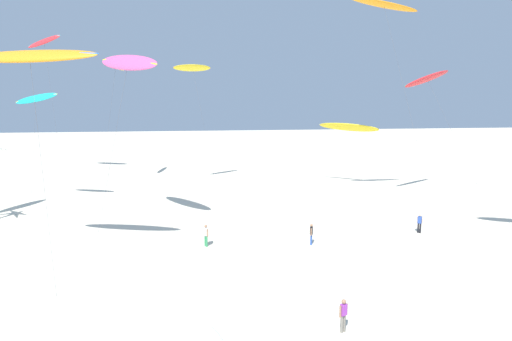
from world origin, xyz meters
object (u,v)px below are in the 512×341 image
flying_kite_3 (193,68)px  flying_kite_10 (427,79)px  person_near_right (343,314)px  person_near_left (311,233)px  flying_kite_4 (29,56)px  person_foreground_walker (420,222)px  flying_kite_5 (36,99)px  flying_kite_2 (349,127)px  flying_kite_8 (384,5)px  flying_kite_7 (128,62)px  person_mid_field (206,235)px  flying_kite_1 (44,41)px  flying_kite_0 (116,66)px

flying_kite_3 → flying_kite_10: 26.91m
person_near_right → person_near_left: bearing=81.1°
flying_kite_3 → flying_kite_4: size_ratio=1.10×
person_foreground_walker → person_near_right: bearing=-130.1°
flying_kite_4 → person_near_right: size_ratio=8.55×
flying_kite_5 → flying_kite_3: bearing=29.4°
flying_kite_2 → flying_kite_8: 15.75m
flying_kite_3 → flying_kite_10: bearing=-23.7°
flying_kite_2 → flying_kite_7: size_ratio=0.56×
person_near_right → flying_kite_3: bearing=100.3°
flying_kite_5 → flying_kite_8: size_ratio=0.57×
flying_kite_3 → flying_kite_8: (18.31, -13.03, 5.18)m
flying_kite_3 → flying_kite_10: size_ratio=1.06×
person_near_left → person_mid_field: 7.86m
flying_kite_3 → flying_kite_5: flying_kite_3 is taller
flying_kite_1 → flying_kite_2: (38.59, -12.53, -11.11)m
flying_kite_4 → flying_kite_8: size_ratio=0.67×
flying_kite_0 → flying_kite_10: flying_kite_0 is taller
flying_kite_5 → person_near_left: size_ratio=7.27×
flying_kite_0 → flying_kite_1: bearing=149.3°
flying_kite_7 → flying_kite_1: bearing=117.8°
flying_kite_2 → person_near_left: flying_kite_2 is taller
flying_kite_3 → person_mid_field: bearing=-88.5°
flying_kite_0 → flying_kite_10: 36.97m
person_foreground_walker → flying_kite_2: bearing=87.2°
flying_kite_3 → flying_kite_2: bearing=-9.8°
flying_kite_4 → person_near_left: (17.95, 2.39, -12.37)m
flying_kite_4 → person_mid_field: bearing=17.4°
flying_kite_7 → person_near_right: flying_kite_7 is taller
person_mid_field → flying_kite_7: bearing=140.2°
flying_kite_7 → flying_kite_10: size_ratio=1.02×
flying_kite_4 → person_near_right: flying_kite_4 is taller
flying_kite_4 → flying_kite_5: bearing=108.0°
flying_kite_0 → flying_kite_7: (4.48, -21.67, -1.31)m
flying_kite_3 → flying_kite_5: 17.96m
flying_kite_0 → person_near_left: flying_kite_0 is taller
flying_kite_5 → person_near_right: bearing=-51.4°
flying_kite_0 → flying_kite_2: 30.12m
flying_kite_0 → person_mid_field: 31.58m
flying_kite_4 → flying_kite_7: (4.46, 7.90, 0.38)m
flying_kite_0 → person_mid_field: bearing=-69.0°
flying_kite_5 → flying_kite_7: size_ratio=0.80×
person_foreground_walker → flying_kite_3: bearing=128.6°
flying_kite_0 → flying_kite_8: (27.86, -16.25, 4.86)m
flying_kite_1 → person_near_left: bearing=-49.8°
flying_kite_8 → flying_kite_2: bearing=86.6°
flying_kite_0 → flying_kite_3: flying_kite_0 is taller
flying_kite_0 → flying_kite_2: (28.44, -6.50, -7.49)m
flying_kite_2 → person_mid_field: bearing=-132.6°
flying_kite_1 → person_near_right: (26.24, -45.28, -17.68)m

